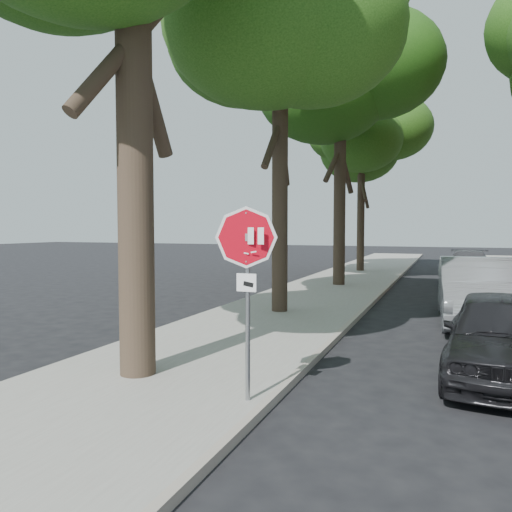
{
  "coord_description": "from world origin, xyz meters",
  "views": [
    {
      "loc": [
        1.8,
        -6.12,
        2.45
      ],
      "look_at": [
        -0.73,
        0.38,
        2.05
      ],
      "focal_mm": 35.0,
      "sensor_mm": 36.0,
      "label": 1
    }
  ],
  "objects_px": {
    "car_b": "(477,291)",
    "tree_mid_b": "(341,89)",
    "stop_sign": "(247,265)",
    "tree_mid_a": "(281,39)",
    "car_c": "(469,267)",
    "tree_far": "(362,138)",
    "car_a": "(501,335)"
  },
  "relations": [
    {
      "from": "car_b",
      "to": "tree_mid_b",
      "type": "bearing_deg",
      "value": 124.39
    },
    {
      "from": "stop_sign",
      "to": "car_b",
      "type": "distance_m",
      "value": 8.38
    },
    {
      "from": "tree_mid_b",
      "to": "tree_mid_a",
      "type": "bearing_deg",
      "value": -91.63
    },
    {
      "from": "stop_sign",
      "to": "car_c",
      "type": "height_order",
      "value": "stop_sign"
    },
    {
      "from": "tree_mid_b",
      "to": "car_c",
      "type": "relative_size",
      "value": 2.13
    },
    {
      "from": "car_b",
      "to": "stop_sign",
      "type": "bearing_deg",
      "value": -115.19
    },
    {
      "from": "tree_far",
      "to": "car_b",
      "type": "distance_m",
      "value": 15.77
    },
    {
      "from": "tree_far",
      "to": "car_a",
      "type": "distance_m",
      "value": 20.2
    },
    {
      "from": "tree_mid_b",
      "to": "tree_far",
      "type": "bearing_deg",
      "value": 92.44
    },
    {
      "from": "tree_mid_b",
      "to": "car_a",
      "type": "bearing_deg",
      "value": -66.18
    },
    {
      "from": "car_b",
      "to": "car_c",
      "type": "bearing_deg",
      "value": 86.55
    },
    {
      "from": "stop_sign",
      "to": "car_b",
      "type": "xyz_separation_m",
      "value": [
        3.17,
        7.68,
        -1.11
      ]
    },
    {
      "from": "tree_mid_b",
      "to": "car_b",
      "type": "xyz_separation_m",
      "value": [
        4.9,
        -6.47,
        -7.16
      ]
    },
    {
      "from": "car_a",
      "to": "car_c",
      "type": "height_order",
      "value": "car_a"
    },
    {
      "from": "tree_far",
      "to": "car_a",
      "type": "xyz_separation_m",
      "value": [
        5.32,
        -18.37,
        -6.51
      ]
    },
    {
      "from": "stop_sign",
      "to": "car_b",
      "type": "relative_size",
      "value": 0.51
    },
    {
      "from": "stop_sign",
      "to": "car_b",
      "type": "height_order",
      "value": "stop_sign"
    },
    {
      "from": "car_a",
      "to": "car_b",
      "type": "distance_m",
      "value": 4.91
    },
    {
      "from": "tree_mid_a",
      "to": "car_b",
      "type": "relative_size",
      "value": 1.94
    },
    {
      "from": "car_c",
      "to": "tree_mid_b",
      "type": "bearing_deg",
      "value": -140.44
    },
    {
      "from": "car_a",
      "to": "tree_far",
      "type": "bearing_deg",
      "value": 109.78
    },
    {
      "from": "car_b",
      "to": "car_c",
      "type": "xyz_separation_m",
      "value": [
        0.13,
        10.25,
        -0.13
      ]
    },
    {
      "from": "car_b",
      "to": "car_c",
      "type": "relative_size",
      "value": 1.04
    },
    {
      "from": "tree_mid_a",
      "to": "car_b",
      "type": "xyz_separation_m",
      "value": [
        5.1,
        0.54,
        -6.77
      ]
    },
    {
      "from": "stop_sign",
      "to": "car_b",
      "type": "bearing_deg",
      "value": 67.55
    },
    {
      "from": "car_a",
      "to": "car_b",
      "type": "xyz_separation_m",
      "value": [
        -0.13,
        4.91,
        0.13
      ]
    },
    {
      "from": "tree_mid_b",
      "to": "car_a",
      "type": "height_order",
      "value": "tree_mid_b"
    },
    {
      "from": "tree_mid_b",
      "to": "car_b",
      "type": "relative_size",
      "value": 2.04
    },
    {
      "from": "tree_mid_a",
      "to": "car_a",
      "type": "height_order",
      "value": "tree_mid_a"
    },
    {
      "from": "tree_far",
      "to": "stop_sign",
      "type": "bearing_deg",
      "value": -84.54
    },
    {
      "from": "tree_mid_a",
      "to": "stop_sign",
      "type": "bearing_deg",
      "value": -74.93
    },
    {
      "from": "stop_sign",
      "to": "car_a",
      "type": "bearing_deg",
      "value": 40.0
    }
  ]
}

